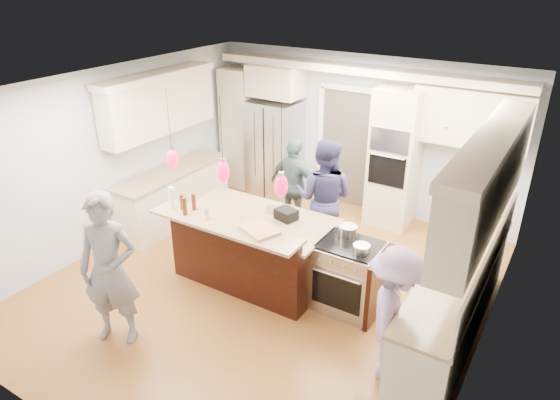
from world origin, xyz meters
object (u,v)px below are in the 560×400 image
Objects in this scene: person_bar_end at (109,270)px; person_far_left at (324,198)px; refrigerator at (274,149)px; island_range at (350,277)px; kitchen_island at (254,247)px.

person_bar_end is 3.18m from person_far_left.
island_range is (2.71, -2.49, -0.44)m from refrigerator.
person_far_left is at bearing 43.92° from person_bar_end.
person_bar_end is at bearing -109.19° from kitchen_island.
kitchen_island is at bearing 45.84° from person_bar_end.
island_range is at bearing 18.42° from person_bar_end.
refrigerator reaches higher than island_range.
refrigerator is 2.32m from person_far_left.
refrigerator is 0.99× the size of person_far_left.
island_range is at bearing -42.59° from refrigerator.
person_bar_end is at bearing -136.61° from island_range.
person_far_left is at bearing -39.28° from refrigerator.
island_range is 0.50× the size of person_bar_end.
kitchen_island is at bearing -63.13° from refrigerator.
island_range is 1.44m from person_far_left.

